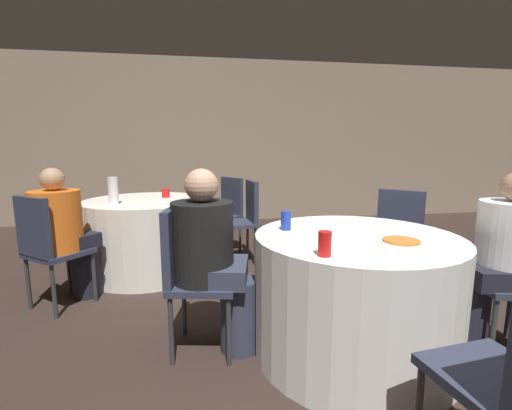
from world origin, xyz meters
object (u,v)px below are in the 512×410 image
chair_far_southwest (46,242)px  person_black_shirt (213,258)px  chair_far_northeast (227,207)px  pizza_plate_near (401,241)px  chair_near_west (188,266)px  soda_can_red (325,244)px  chair_far_east (245,214)px  soda_can_blue (286,221)px  table_far (148,235)px  person_orange_shirt (65,234)px  chair_near_northeast (397,234)px  bottle_far (113,191)px  person_white_shirt (499,261)px  table_near (354,294)px

chair_far_southwest → person_black_shirt: (1.27, -0.75, 0.05)m
chair_far_northeast → pizza_plate_near: (0.80, -2.52, 0.21)m
chair_near_west → soda_can_red: chair_near_west is taller
chair_far_east → soda_can_blue: chair_far_east is taller
table_far → person_orange_shirt: size_ratio=1.12×
chair_near_northeast → soda_can_blue: chair_near_northeast is taller
person_black_shirt → bottle_far: 1.62m
chair_near_west → soda_can_blue: bearing=101.8°
chair_near_west → chair_far_northeast: (0.38, 2.14, 0.00)m
person_orange_shirt → pizza_plate_near: person_orange_shirt is taller
chair_near_northeast → chair_far_northeast: same height
chair_near_west → bottle_far: bearing=-140.4°
chair_far_northeast → table_far: bearing=90.0°
bottle_far → soda_can_blue: bearing=-43.1°
chair_near_west → person_white_shirt: size_ratio=0.81×
table_near → chair_far_east: 1.92m
chair_far_east → chair_far_northeast: same height
person_orange_shirt → bottle_far: (0.28, 0.45, 0.29)m
table_near → chair_near_northeast: 1.05m
person_white_shirt → bottle_far: (-2.61, 1.61, 0.29)m
table_near → chair_near_west: bearing=170.1°
person_black_shirt → chair_near_west: bearing=-90.0°
table_near → chair_near_northeast: (0.72, 0.74, 0.18)m
chair_far_east → table_near: bearing=-173.0°
chair_far_east → pizza_plate_near: chair_far_east is taller
chair_near_northeast → chair_far_northeast: (-1.35, 1.58, 0.00)m
chair_near_west → person_white_shirt: 1.90m
chair_far_southwest → person_white_shirt: person_white_shirt is taller
table_far → chair_near_west: bearing=-72.7°
chair_far_east → pizza_plate_near: (0.63, -2.06, 0.21)m
table_far → chair_far_east: (1.04, 0.13, 0.18)m
soda_can_red → soda_can_blue: size_ratio=1.00×
soda_can_red → table_near: bearing=47.2°
chair_near_northeast → pizza_plate_near: chair_near_northeast is taller
chair_near_northeast → soda_can_blue: bearing=70.1°
table_far → chair_near_northeast: bearing=-24.1°
chair_near_northeast → person_black_shirt: size_ratio=0.80×
table_far → pizza_plate_near: bearing=-49.3°
chair_near_northeast → chair_far_southwest: same height
chair_far_east → pizza_plate_near: 2.16m
person_black_shirt → person_white_shirt: (1.72, -0.29, -0.01)m
chair_near_west → bottle_far: bottle_far is taller
chair_near_northeast → person_black_shirt: (-1.58, -0.59, 0.05)m
person_orange_shirt → table_near: bearing=10.6°
chair_near_west → chair_far_southwest: (-1.11, 0.72, 0.00)m
person_black_shirt → soda_can_blue: size_ratio=9.50×
person_orange_shirt → soda_can_red: size_ratio=9.26×
chair_near_northeast → chair_far_southwest: bearing=41.0°
chair_near_northeast → person_black_shirt: person_black_shirt is taller
soda_can_red → bottle_far: (-1.42, 1.83, 0.07)m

